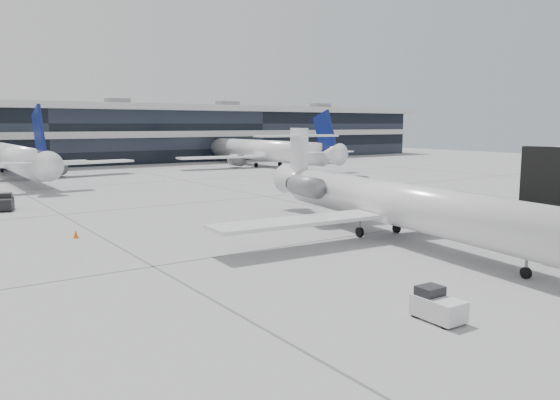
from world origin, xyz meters
TOP-DOWN VIEW (x-y plane):
  - ground at (0.00, 0.00)m, footprint 220.00×220.00m
  - terminal at (0.00, 82.00)m, footprint 170.00×22.00m
  - bg_jet_center at (-8.00, 55.00)m, footprint 32.00×40.00m
  - bg_jet_right at (32.00, 55.00)m, footprint 32.00×40.00m
  - regional_jet at (5.38, -1.88)m, footprint 24.45×30.51m
  - baggage_tug at (-4.08, -13.57)m, footprint 1.18×1.95m
  - traffic_cone at (-11.44, 9.73)m, footprint 0.45×0.45m
  - far_tug at (-13.48, 25.16)m, footprint 1.89×2.55m

SIDE VIEW (x-z plane):
  - ground at x=0.00m, z-range 0.00..0.00m
  - bg_jet_center at x=-8.00m, z-range -4.80..4.80m
  - bg_jet_right at x=32.00m, z-range -4.80..4.80m
  - traffic_cone at x=-11.44m, z-range -0.01..0.51m
  - baggage_tug at x=-4.08m, z-range -0.06..1.16m
  - far_tug at x=-13.48m, z-range -0.07..1.38m
  - regional_jet at x=5.38m, z-range -1.12..5.93m
  - terminal at x=0.00m, z-range 0.00..10.00m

